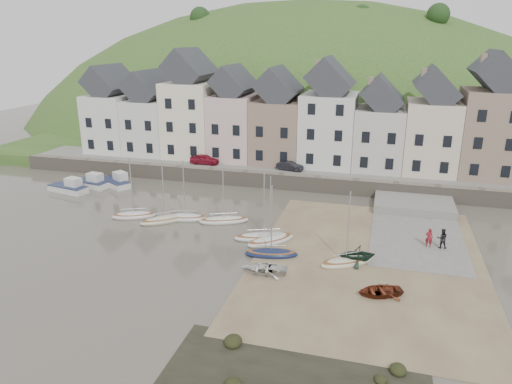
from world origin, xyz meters
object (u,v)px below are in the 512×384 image
(person_red, at_px, (429,238))
(person_dark, at_px, (442,238))
(rowboat_white, at_px, (264,269))
(rowboat_red, at_px, (379,291))
(sailboat_0, at_px, (134,215))
(car_left, at_px, (205,159))
(rowboat_green, at_px, (357,254))
(car_right, at_px, (290,166))

(person_red, relative_size, person_dark, 0.95)
(rowboat_white, relative_size, rowboat_red, 1.09)
(sailboat_0, relative_size, car_left, 1.67)
(rowboat_green, relative_size, car_right, 0.86)
(rowboat_green, bearing_deg, person_dark, 106.84)
(person_dark, bearing_deg, car_left, -32.60)
(rowboat_white, bearing_deg, car_right, 179.11)
(rowboat_white, xyz_separation_m, person_dark, (13.38, 8.23, 0.58))
(rowboat_green, height_order, rowboat_red, rowboat_green)
(sailboat_0, xyz_separation_m, person_red, (27.81, 0.33, 0.70))
(rowboat_white, distance_m, car_left, 27.69)
(rowboat_red, relative_size, person_dark, 1.80)
(rowboat_green, bearing_deg, car_left, -151.77)
(rowboat_red, bearing_deg, person_red, 135.69)
(rowboat_green, distance_m, car_left, 28.96)
(car_left, bearing_deg, person_dark, -118.76)
(person_red, bearing_deg, sailboat_0, 3.19)
(rowboat_green, relative_size, rowboat_red, 0.90)
(rowboat_white, height_order, car_left, car_left)
(rowboat_green, distance_m, person_red, 7.32)
(car_right, bearing_deg, rowboat_red, -144.48)
(rowboat_white, bearing_deg, rowboat_red, 75.25)
(sailboat_0, xyz_separation_m, car_left, (1.38, 15.88, 1.98))
(sailboat_0, xyz_separation_m, person_dark, (28.86, 0.35, 0.74))
(sailboat_0, height_order, person_dark, sailboat_0)
(person_red, bearing_deg, car_left, -27.96)
(person_dark, bearing_deg, car_right, -46.72)
(sailboat_0, relative_size, car_right, 1.91)
(car_left, height_order, car_right, car_left)
(sailboat_0, bearing_deg, person_dark, 0.70)
(rowboat_white, distance_m, person_dark, 15.72)
(rowboat_white, height_order, person_dark, person_dark)
(sailboat_0, bearing_deg, person_red, 0.68)
(person_red, bearing_deg, rowboat_red, 70.17)
(sailboat_0, relative_size, rowboat_red, 1.98)
(rowboat_white, distance_m, rowboat_green, 7.57)
(rowboat_green, xyz_separation_m, rowboat_red, (1.90, -4.63, -0.43))
(person_dark, distance_m, car_right, 22.56)
(car_right, bearing_deg, sailboat_0, 152.37)
(rowboat_red, xyz_separation_m, car_right, (-11.48, 24.78, 1.76))
(person_dark, distance_m, car_left, 31.60)
(car_left, bearing_deg, rowboat_red, -136.88)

